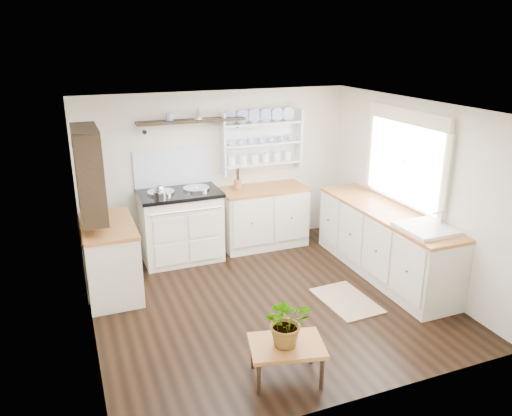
# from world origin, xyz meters

# --- Properties ---
(floor) EXTENTS (4.00, 3.80, 0.01)m
(floor) POSITION_xyz_m (0.00, 0.00, 0.00)
(floor) COLOR black
(floor) RESTS_ON ground
(wall_back) EXTENTS (4.00, 0.02, 2.30)m
(wall_back) POSITION_xyz_m (0.00, 1.90, 1.15)
(wall_back) COLOR beige
(wall_back) RESTS_ON ground
(wall_right) EXTENTS (0.02, 3.80, 2.30)m
(wall_right) POSITION_xyz_m (2.00, 0.00, 1.15)
(wall_right) COLOR beige
(wall_right) RESTS_ON ground
(wall_left) EXTENTS (0.02, 3.80, 2.30)m
(wall_left) POSITION_xyz_m (-2.00, 0.00, 1.15)
(wall_left) COLOR beige
(wall_left) RESTS_ON ground
(ceiling) EXTENTS (4.00, 3.80, 0.01)m
(ceiling) POSITION_xyz_m (0.00, 0.00, 2.30)
(ceiling) COLOR white
(ceiling) RESTS_ON wall_back
(window) EXTENTS (0.08, 1.55, 1.22)m
(window) POSITION_xyz_m (1.95, 0.15, 1.56)
(window) COLOR white
(window) RESTS_ON wall_right
(aga_cooker) EXTENTS (1.12, 0.77, 1.03)m
(aga_cooker) POSITION_xyz_m (-0.67, 1.57, 0.51)
(aga_cooker) COLOR white
(aga_cooker) RESTS_ON floor
(back_cabinets) EXTENTS (1.27, 0.63, 0.90)m
(back_cabinets) POSITION_xyz_m (0.60, 1.60, 0.46)
(back_cabinets) COLOR silver
(back_cabinets) RESTS_ON floor
(right_cabinets) EXTENTS (0.62, 2.43, 0.90)m
(right_cabinets) POSITION_xyz_m (1.70, 0.10, 0.46)
(right_cabinets) COLOR silver
(right_cabinets) RESTS_ON floor
(belfast_sink) EXTENTS (0.55, 0.60, 0.45)m
(belfast_sink) POSITION_xyz_m (1.70, -0.65, 0.80)
(belfast_sink) COLOR white
(belfast_sink) RESTS_ON right_cabinets
(left_cabinets) EXTENTS (0.62, 1.13, 0.90)m
(left_cabinets) POSITION_xyz_m (-1.70, 0.90, 0.46)
(left_cabinets) COLOR silver
(left_cabinets) RESTS_ON floor
(plate_rack) EXTENTS (1.20, 0.22, 0.90)m
(plate_rack) POSITION_xyz_m (0.65, 1.86, 1.56)
(plate_rack) COLOR white
(plate_rack) RESTS_ON wall_back
(high_shelf) EXTENTS (1.50, 0.29, 0.16)m
(high_shelf) POSITION_xyz_m (-0.40, 1.78, 1.91)
(high_shelf) COLOR black
(high_shelf) RESTS_ON wall_back
(left_shelving) EXTENTS (0.28, 0.80, 1.05)m
(left_shelving) POSITION_xyz_m (-1.84, 0.90, 1.55)
(left_shelving) COLOR black
(left_shelving) RESTS_ON wall_left
(kettle) EXTENTS (0.18, 0.18, 0.22)m
(kettle) POSITION_xyz_m (-0.95, 1.45, 1.04)
(kettle) COLOR silver
(kettle) RESTS_ON aga_cooker
(utensil_crock) EXTENTS (0.11, 0.11, 0.13)m
(utensil_crock) POSITION_xyz_m (0.22, 1.68, 0.97)
(utensil_crock) COLOR #9B5C39
(utensil_crock) RESTS_ON back_cabinets
(center_table) EXTENTS (0.76, 0.62, 0.36)m
(center_table) POSITION_xyz_m (-0.40, -1.40, 0.32)
(center_table) COLOR brown
(center_table) RESTS_ON floor
(potted_plant) EXTENTS (0.49, 0.45, 0.47)m
(potted_plant) POSITION_xyz_m (-0.40, -1.40, 0.60)
(potted_plant) COLOR #3F7233
(potted_plant) RESTS_ON center_table
(floor_rug) EXTENTS (0.59, 0.88, 0.02)m
(floor_rug) POSITION_xyz_m (0.87, -0.38, 0.01)
(floor_rug) COLOR #89644F
(floor_rug) RESTS_ON floor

